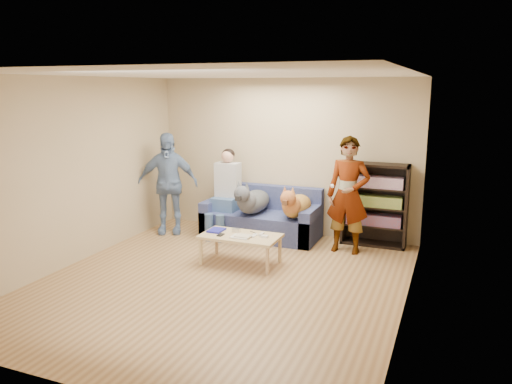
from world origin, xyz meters
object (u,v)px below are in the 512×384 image
at_px(notebook_blue, 216,230).
at_px(bookshelf, 375,203).
at_px(person_standing_left, 168,183).
at_px(person_seated, 225,190).
at_px(dog_gray, 252,201).
at_px(coffee_table, 240,238).
at_px(dog_tan, 295,205).
at_px(person_standing_right, 348,195).
at_px(sofa, 262,220).
at_px(camera_silver, 236,230).

relative_size(notebook_blue, bookshelf, 0.20).
distance_m(person_standing_left, person_seated, 0.99).
bearing_deg(dog_gray, coffee_table, -75.32).
height_order(person_standing_left, dog_gray, person_standing_left).
bearing_deg(dog_tan, notebook_blue, -126.38).
distance_m(person_standing_right, sofa, 1.61).
xyz_separation_m(dog_gray, bookshelf, (1.90, 0.44, 0.04)).
bearing_deg(notebook_blue, bookshelf, 37.59).
relative_size(person_standing_right, dog_gray, 1.40).
height_order(person_standing_left, notebook_blue, person_standing_left).
bearing_deg(person_standing_left, person_standing_right, -20.12).
xyz_separation_m(coffee_table, bookshelf, (1.60, 1.59, 0.31)).
relative_size(camera_silver, sofa, 0.06).
distance_m(dog_tan, coffee_table, 1.28).
bearing_deg(notebook_blue, dog_gray, 84.92).
xyz_separation_m(person_seated, bookshelf, (2.41, 0.36, -0.09)).
bearing_deg(dog_gray, sofa, 63.32).
xyz_separation_m(person_seated, dog_gray, (0.51, -0.08, -0.13)).
bearing_deg(coffee_table, person_standing_left, 151.46).
xyz_separation_m(person_standing_left, bookshelf, (3.36, 0.63, -0.18)).
xyz_separation_m(notebook_blue, dog_tan, (0.83, 1.13, 0.20)).
distance_m(notebook_blue, camera_silver, 0.29).
height_order(person_standing_left, coffee_table, person_standing_left).
bearing_deg(person_standing_right, dog_tan, 175.39).
bearing_deg(bookshelf, sofa, -172.60).
xyz_separation_m(person_standing_left, coffee_table, (1.76, -0.96, -0.48)).
distance_m(dog_gray, coffee_table, 1.22).
bearing_deg(camera_silver, dog_gray, 99.99).
bearing_deg(sofa, person_standing_right, -10.30).
height_order(person_standing_right, coffee_table, person_standing_right).
distance_m(person_standing_right, person_seated, 2.10).
bearing_deg(person_standing_right, camera_silver, -143.92).
relative_size(notebook_blue, dog_tan, 0.22).
distance_m(notebook_blue, dog_tan, 1.41).
height_order(camera_silver, bookshelf, bookshelf).
relative_size(coffee_table, bookshelf, 0.85).
xyz_separation_m(person_standing_right, sofa, (-1.48, 0.27, -0.59)).
xyz_separation_m(person_standing_right, dog_gray, (-1.58, 0.06, -0.23)).
distance_m(camera_silver, coffee_table, 0.18).
relative_size(sofa, coffee_table, 1.73).
height_order(camera_silver, person_seated, person_seated).
bearing_deg(notebook_blue, coffee_table, -7.13).
xyz_separation_m(sofa, person_seated, (-0.61, -0.13, 0.49)).
distance_m(person_seated, dog_gray, 0.53).
xyz_separation_m(camera_silver, dog_tan, (0.55, 1.06, 0.18)).
height_order(dog_tan, bookshelf, bookshelf).
bearing_deg(person_standing_left, dog_tan, -16.86).
distance_m(person_standing_right, notebook_blue, 2.02).
xyz_separation_m(sofa, coffee_table, (0.20, -1.36, 0.09)).
relative_size(dog_gray, coffee_table, 1.14).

